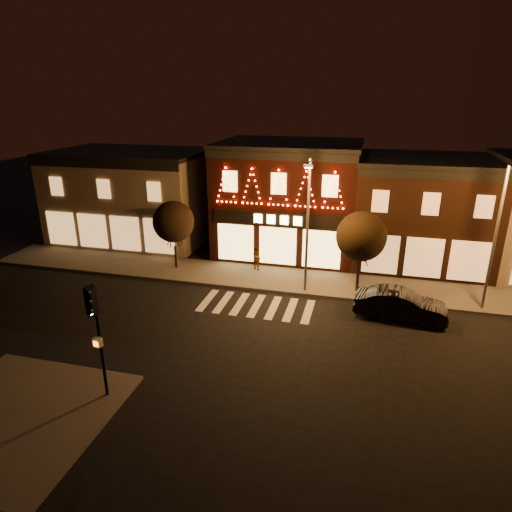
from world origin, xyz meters
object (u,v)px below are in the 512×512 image
at_px(traffic_signal_near, 95,321).
at_px(dark_sedan, 400,305).
at_px(streetlamp_mid, 308,217).
at_px(pedestrian, 257,258).

xyz_separation_m(traffic_signal_near, dark_sedan, (11.69, 10.13, -2.77)).
distance_m(streetlamp_mid, pedestrian, 6.04).
bearing_deg(pedestrian, streetlamp_mid, 168.45).
relative_size(traffic_signal_near, pedestrian, 2.91).
height_order(streetlamp_mid, dark_sedan, streetlamp_mid).
height_order(traffic_signal_near, dark_sedan, traffic_signal_near).
height_order(streetlamp_mid, pedestrian, streetlamp_mid).
bearing_deg(pedestrian, dark_sedan, 178.18).
height_order(traffic_signal_near, streetlamp_mid, streetlamp_mid).
bearing_deg(dark_sedan, streetlamp_mid, 76.23).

